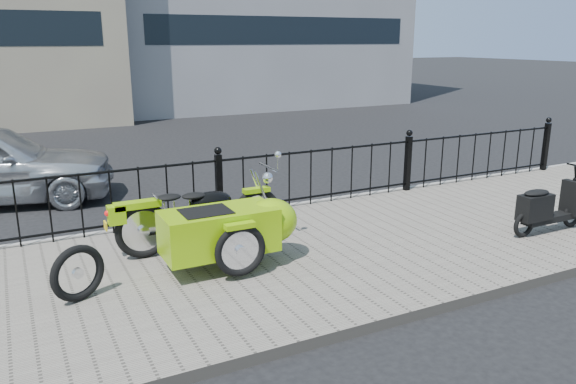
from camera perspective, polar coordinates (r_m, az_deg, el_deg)
name	(u,v)px	position (r m, az deg, el deg)	size (l,w,h in m)	color
ground	(255,253)	(7.40, -3.37, -6.24)	(120.00, 120.00, 0.00)	black
sidewalk	(271,262)	(6.95, -1.72, -7.14)	(30.00, 3.80, 0.12)	#6A6359
curb	(217,219)	(8.64, -7.22, -2.70)	(30.00, 0.10, 0.12)	gray
iron_fence	(219,187)	(8.37, -7.01, 0.47)	(14.11, 0.11, 1.08)	black
motorcycle_sidecar	(229,225)	(6.66, -6.00, -3.32)	(2.28, 1.48, 0.98)	black
scooter	(546,208)	(8.45, 24.70, -1.52)	(1.33, 0.39, 0.90)	black
spare_tire	(78,273)	(6.13, -20.57, -7.73)	(0.60, 0.60, 0.09)	black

